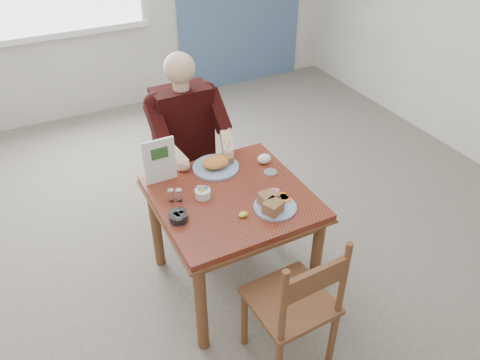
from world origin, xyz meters
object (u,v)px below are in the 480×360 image
chair_near (295,305)px  diner (187,134)px  near_plate (273,204)px  far_plate (217,164)px  table (232,209)px  chair_far (186,166)px

chair_near → diner: bearing=91.0°
chair_near → diner: diner is taller
near_plate → far_plate: 0.54m
diner → chair_near: bearing=-89.0°
table → chair_near: chair_near is taller
far_plate → diner: bearing=95.6°
chair_near → far_plate: chair_near is taller
chair_near → diner: 1.45m
diner → far_plate: (0.04, -0.41, -0.03)m
chair_near → near_plate: 0.58m
table → chair_near: size_ratio=0.97×
diner → near_plate: size_ratio=4.44×
chair_near → near_plate: size_ratio=3.05×
diner → near_plate: (0.15, -0.94, -0.03)m
table → chair_near: bearing=-87.9°
chair_near → near_plate: bearing=74.9°
chair_far → chair_near: same height
chair_near → far_plate: 1.05m
chair_near → diner: size_ratio=0.69×
chair_far → diner: size_ratio=0.69×
chair_far → diner: (0.00, -0.09, 0.33)m
table → diner: 0.73m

